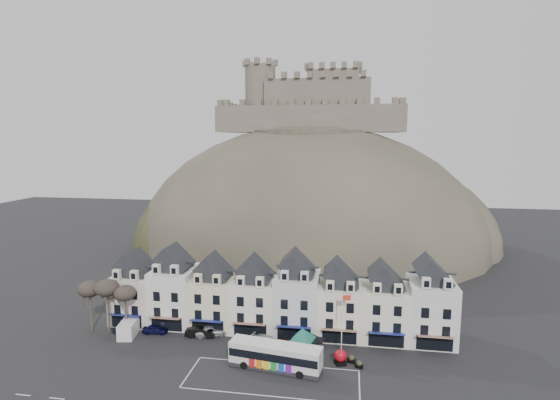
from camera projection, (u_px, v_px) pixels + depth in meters
The scene contains 21 objects.
ground at pixel (255, 383), 54.98m from camera, with size 300.00×300.00×0.00m, color black.
coach_bay_markings at pixel (272, 379), 55.89m from camera, with size 22.00×7.50×0.01m, color silver.
townhouse_terrace at pixel (277, 297), 69.80m from camera, with size 54.40×9.35×11.80m.
castle_hill at pixel (312, 247), 122.13m from camera, with size 100.00×76.00×68.00m.
castle at pixel (313, 103), 123.31m from camera, with size 50.20×22.20×22.00m.
tree_left_far at pixel (90, 289), 68.83m from camera, with size 3.61×3.61×8.24m.
tree_left_mid at pixel (107, 288), 68.31m from camera, with size 3.78×3.78×8.64m.
tree_left_near at pixel (125, 294), 67.94m from camera, with size 3.43×3.43×7.84m.
bus at pixel (275, 355), 58.08m from camera, with size 12.71×4.66×3.51m.
bus_shelter at pixel (302, 334), 61.68m from camera, with size 6.05×6.05×3.95m.
red_buoy at pixel (340, 357), 59.37m from camera, with size 1.80×1.80×2.07m.
flagpole at pixel (343, 319), 62.04m from camera, with size 1.25×0.40×8.85m.
white_van at pixel (129, 327), 68.28m from camera, with size 3.13×5.52×2.37m.
planter_west at pixel (351, 359), 59.85m from camera, with size 1.17×0.76×1.08m.
planter_east at pixel (359, 365), 58.48m from camera, with size 1.12×0.83×1.01m.
car_navy at pixel (155, 329), 68.76m from camera, with size 1.58×3.94×1.34m, color #0B0B37.
car_black at pixel (201, 332), 67.58m from camera, with size 1.63×4.69×1.54m, color black.
car_silver at pixel (211, 331), 68.12m from camera, with size 2.38×5.07×1.43m, color #B5B8BD.
car_white at pixel (266, 340), 65.02m from camera, with size 1.93×4.74×1.38m, color silver.
car_maroon at pixel (285, 344), 63.78m from camera, with size 1.63×4.05×1.38m, color #570F04.
car_charcoal at pixel (311, 338), 65.65m from camera, with size 1.60×4.59×1.51m, color black.
Camera 1 is at (11.27, -49.94, 30.75)m, focal length 28.00 mm.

